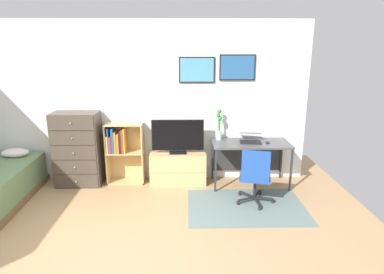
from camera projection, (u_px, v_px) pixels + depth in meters
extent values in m
plane|color=tan|center=(96.00, 262.00, 3.54)|extent=(7.20, 7.20, 0.00)
cube|color=white|center=(127.00, 103.00, 5.53)|extent=(6.12, 0.06, 2.70)
cube|color=black|center=(197.00, 70.00, 5.37)|extent=(0.59, 0.02, 0.42)
cube|color=#4C93B7|center=(197.00, 70.00, 5.35)|extent=(0.55, 0.01, 0.38)
cube|color=black|center=(237.00, 68.00, 5.37)|extent=(0.59, 0.02, 0.42)
cube|color=#285B93|center=(237.00, 68.00, 5.36)|extent=(0.55, 0.01, 0.38)
cube|color=slate|center=(246.00, 206.00, 4.79)|extent=(1.70, 1.20, 0.01)
ellipsoid|color=white|center=(15.00, 153.00, 5.39)|extent=(0.45, 0.30, 0.14)
cube|color=#4C4238|center=(78.00, 149.00, 5.44)|extent=(0.75, 0.42, 1.24)
cube|color=#493F35|center=(77.00, 181.00, 5.36)|extent=(0.71, 0.01, 0.23)
sphere|color=#A59E8C|center=(76.00, 182.00, 5.35)|extent=(0.03, 0.03, 0.03)
cube|color=#493F35|center=(75.00, 167.00, 5.30)|extent=(0.71, 0.01, 0.23)
sphere|color=#A59E8C|center=(75.00, 168.00, 5.28)|extent=(0.03, 0.03, 0.03)
cube|color=#493F35|center=(74.00, 153.00, 5.24)|extent=(0.71, 0.01, 0.23)
sphere|color=#A59E8C|center=(73.00, 153.00, 5.22)|extent=(0.03, 0.03, 0.03)
cube|color=#493F35|center=(72.00, 138.00, 5.17)|extent=(0.71, 0.01, 0.23)
sphere|color=#A59E8C|center=(72.00, 139.00, 5.16)|extent=(0.03, 0.03, 0.03)
cube|color=#493F35|center=(71.00, 123.00, 5.11)|extent=(0.71, 0.01, 0.23)
sphere|color=#A59E8C|center=(70.00, 123.00, 5.09)|extent=(0.03, 0.03, 0.03)
cube|color=tan|center=(107.00, 153.00, 5.54)|extent=(0.02, 0.30, 1.03)
cube|color=tan|center=(143.00, 153.00, 5.55)|extent=(0.02, 0.30, 1.03)
cube|color=tan|center=(127.00, 181.00, 5.68)|extent=(0.62, 0.30, 0.02)
cube|color=tan|center=(125.00, 152.00, 5.54)|extent=(0.58, 0.30, 0.02)
cube|color=tan|center=(124.00, 124.00, 5.41)|extent=(0.58, 0.30, 0.02)
cube|color=tan|center=(127.00, 151.00, 5.69)|extent=(0.62, 0.01, 1.03)
cube|color=gold|center=(108.00, 144.00, 5.46)|extent=(0.02, 0.21, 0.29)
cube|color=#1E519E|center=(109.00, 141.00, 5.42)|extent=(0.02, 0.18, 0.43)
cube|color=red|center=(111.00, 144.00, 5.46)|extent=(0.03, 0.21, 0.29)
cube|color=#1E519E|center=(113.00, 140.00, 5.45)|extent=(0.04, 0.23, 0.42)
cube|color=orange|center=(116.00, 142.00, 5.43)|extent=(0.03, 0.17, 0.36)
cube|color=orange|center=(119.00, 143.00, 5.47)|extent=(0.04, 0.24, 0.33)
cube|color=black|center=(121.00, 141.00, 5.45)|extent=(0.03, 0.21, 0.39)
cube|color=red|center=(123.00, 141.00, 5.45)|extent=(0.03, 0.22, 0.40)
cube|color=gold|center=(125.00, 141.00, 5.43)|extent=(0.02, 0.18, 0.42)
cube|color=tan|center=(178.00, 168.00, 5.58)|extent=(0.94, 0.40, 0.54)
cube|color=tan|center=(178.00, 172.00, 5.38)|extent=(0.94, 0.01, 0.02)
cube|color=black|center=(178.00, 153.00, 5.49)|extent=(0.28, 0.16, 0.02)
cube|color=black|center=(178.00, 151.00, 5.48)|extent=(0.06, 0.04, 0.05)
cube|color=black|center=(178.00, 135.00, 5.41)|extent=(0.86, 0.02, 0.52)
cube|color=black|center=(178.00, 135.00, 5.40)|extent=(0.83, 0.01, 0.49)
cube|color=#4C4C4F|center=(251.00, 144.00, 5.38)|extent=(1.27, 0.62, 0.03)
cube|color=#2D2D30|center=(216.00, 171.00, 5.20)|extent=(0.03, 0.03, 0.71)
cube|color=#2D2D30|center=(291.00, 170.00, 5.22)|extent=(0.03, 0.03, 0.71)
cube|color=#2D2D30|center=(213.00, 159.00, 5.73)|extent=(0.03, 0.03, 0.71)
cube|color=#2D2D30|center=(281.00, 159.00, 5.76)|extent=(0.03, 0.03, 0.71)
cube|color=#2D2D30|center=(247.00, 157.00, 5.76)|extent=(1.21, 0.02, 0.50)
cylinder|color=#232326|center=(273.00, 201.00, 4.89)|extent=(0.05, 0.05, 0.05)
cube|color=#232326|center=(264.00, 198.00, 4.91)|extent=(0.28, 0.09, 0.02)
cylinder|color=#232326|center=(260.00, 193.00, 5.18)|extent=(0.05, 0.05, 0.05)
cube|color=#232326|center=(257.00, 194.00, 5.05)|extent=(0.17, 0.25, 0.02)
cylinder|color=#232326|center=(240.00, 194.00, 5.15)|extent=(0.05, 0.05, 0.05)
cube|color=#232326|center=(247.00, 194.00, 5.04)|extent=(0.21, 0.23, 0.02)
cylinder|color=#232326|center=(238.00, 203.00, 4.84)|extent=(0.05, 0.05, 0.05)
cube|color=#232326|center=(246.00, 199.00, 4.88)|extent=(0.27, 0.14, 0.02)
cylinder|color=#232326|center=(260.00, 208.00, 4.68)|extent=(0.05, 0.05, 0.05)
cube|color=#232326|center=(257.00, 201.00, 4.80)|extent=(0.05, 0.28, 0.02)
cylinder|color=#232326|center=(255.00, 187.00, 4.89)|extent=(0.04, 0.04, 0.30)
cube|color=#1E479E|center=(255.00, 177.00, 4.85)|extent=(0.53, 0.53, 0.03)
cube|color=#1E479E|center=(256.00, 166.00, 4.60)|extent=(0.39, 0.13, 0.45)
cube|color=black|center=(251.00, 142.00, 5.39)|extent=(0.37, 0.27, 0.01)
cube|color=black|center=(251.00, 142.00, 5.38)|extent=(0.34, 0.24, 0.00)
cube|color=black|center=(250.00, 133.00, 5.50)|extent=(0.37, 0.25, 0.07)
cube|color=black|center=(250.00, 133.00, 5.49)|extent=(0.35, 0.23, 0.06)
ellipsoid|color=#262628|center=(268.00, 142.00, 5.34)|extent=(0.06, 0.10, 0.03)
cylinder|color=silver|center=(219.00, 135.00, 5.53)|extent=(0.09, 0.09, 0.16)
cylinder|color=#3D8438|center=(220.00, 127.00, 5.50)|extent=(0.01, 0.01, 0.33)
sphere|color=#308B2C|center=(220.00, 118.00, 5.46)|extent=(0.07, 0.07, 0.07)
cylinder|color=#3D8438|center=(219.00, 124.00, 5.49)|extent=(0.01, 0.01, 0.44)
sphere|color=#308B2C|center=(219.00, 111.00, 5.44)|extent=(0.07, 0.07, 0.07)
cylinder|color=#3D8438|center=(218.00, 126.00, 5.49)|extent=(0.01, 0.01, 0.38)
sphere|color=#308B2C|center=(218.00, 115.00, 5.44)|extent=(0.07, 0.07, 0.07)
cylinder|color=#3D8438|center=(219.00, 128.00, 5.49)|extent=(0.01, 0.01, 0.32)
sphere|color=#308B2C|center=(220.00, 119.00, 5.45)|extent=(0.07, 0.07, 0.07)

